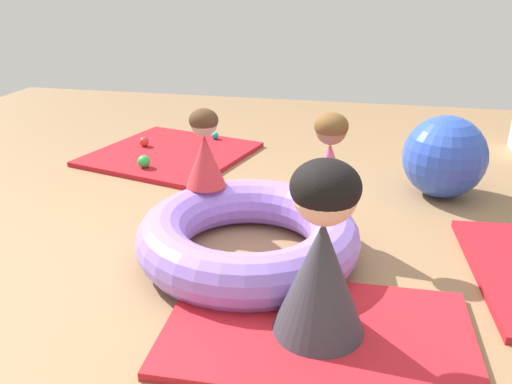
{
  "coord_description": "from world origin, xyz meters",
  "views": [
    {
      "loc": [
        0.57,
        -2.43,
        1.47
      ],
      "look_at": [
        -0.01,
        0.26,
        0.32
      ],
      "focal_mm": 36.99,
      "sensor_mm": 36.0,
      "label": 1
    }
  ],
  "objects_px": {
    "inflatable_cushion": "(248,236)",
    "child_in_pink": "(329,160)",
    "exercise_ball_large": "(445,157)",
    "play_ball_red": "(144,142)",
    "child_in_red": "(205,149)",
    "adult_seated": "(322,253)",
    "play_ball_teal": "(215,136)",
    "play_ball_green": "(144,162)"
  },
  "relations": [
    {
      "from": "child_in_pink",
      "to": "play_ball_red",
      "type": "xyz_separation_m",
      "value": [
        -1.73,
        1.42,
        -0.44
      ]
    },
    {
      "from": "child_in_red",
      "to": "play_ball_red",
      "type": "bearing_deg",
      "value": -51.1
    },
    {
      "from": "child_in_red",
      "to": "play_ball_green",
      "type": "relative_size",
      "value": 4.76
    },
    {
      "from": "play_ball_red",
      "to": "child_in_red",
      "type": "bearing_deg",
      "value": -53.41
    },
    {
      "from": "child_in_red",
      "to": "play_ball_teal",
      "type": "distance_m",
      "value": 1.79
    },
    {
      "from": "inflatable_cushion",
      "to": "child_in_pink",
      "type": "xyz_separation_m",
      "value": [
        0.4,
        0.25,
        0.39
      ]
    },
    {
      "from": "child_in_pink",
      "to": "adult_seated",
      "type": "xyz_separation_m",
      "value": [
        0.05,
        -0.85,
        -0.11
      ]
    },
    {
      "from": "child_in_pink",
      "to": "play_ball_teal",
      "type": "height_order",
      "value": "child_in_pink"
    },
    {
      "from": "inflatable_cushion",
      "to": "play_ball_teal",
      "type": "height_order",
      "value": "inflatable_cushion"
    },
    {
      "from": "child_in_pink",
      "to": "exercise_ball_large",
      "type": "xyz_separation_m",
      "value": [
        0.73,
        0.91,
        -0.24
      ]
    },
    {
      "from": "inflatable_cushion",
      "to": "play_ball_green",
      "type": "height_order",
      "value": "inflatable_cushion"
    },
    {
      "from": "play_ball_red",
      "to": "adult_seated",
      "type": "bearing_deg",
      "value": -51.93
    },
    {
      "from": "inflatable_cushion",
      "to": "adult_seated",
      "type": "distance_m",
      "value": 0.8
    },
    {
      "from": "child_in_red",
      "to": "adult_seated",
      "type": "distance_m",
      "value": 1.22
    },
    {
      "from": "child_in_red",
      "to": "exercise_ball_large",
      "type": "bearing_deg",
      "value": -148.13
    },
    {
      "from": "child_in_red",
      "to": "play_ball_teal",
      "type": "xyz_separation_m",
      "value": [
        -0.44,
        1.68,
        -0.43
      ]
    },
    {
      "from": "inflatable_cushion",
      "to": "play_ball_red",
      "type": "distance_m",
      "value": 2.13
    },
    {
      "from": "adult_seated",
      "to": "exercise_ball_large",
      "type": "height_order",
      "value": "adult_seated"
    },
    {
      "from": "child_in_pink",
      "to": "exercise_ball_large",
      "type": "relative_size",
      "value": 0.88
    },
    {
      "from": "adult_seated",
      "to": "play_ball_green",
      "type": "relative_size",
      "value": 7.82
    },
    {
      "from": "play_ball_green",
      "to": "exercise_ball_large",
      "type": "bearing_deg",
      "value": 0.23
    },
    {
      "from": "play_ball_green",
      "to": "adult_seated",
      "type": "bearing_deg",
      "value": -48.42
    },
    {
      "from": "inflatable_cushion",
      "to": "exercise_ball_large",
      "type": "height_order",
      "value": "exercise_ball_large"
    },
    {
      "from": "child_in_red",
      "to": "play_ball_teal",
      "type": "height_order",
      "value": "child_in_red"
    },
    {
      "from": "exercise_ball_large",
      "to": "play_ball_red",
      "type": "bearing_deg",
      "value": 168.37
    },
    {
      "from": "inflatable_cushion",
      "to": "play_ball_teal",
      "type": "distance_m",
      "value": 2.15
    },
    {
      "from": "play_ball_green",
      "to": "play_ball_red",
      "type": "bearing_deg",
      "value": 113.2
    },
    {
      "from": "adult_seated",
      "to": "play_ball_red",
      "type": "height_order",
      "value": "adult_seated"
    },
    {
      "from": "child_in_pink",
      "to": "adult_seated",
      "type": "relative_size",
      "value": 0.65
    },
    {
      "from": "play_ball_teal",
      "to": "play_ball_green",
      "type": "height_order",
      "value": "play_ball_green"
    },
    {
      "from": "play_ball_teal",
      "to": "play_ball_green",
      "type": "xyz_separation_m",
      "value": [
        -0.33,
        -0.86,
        0.02
      ]
    },
    {
      "from": "inflatable_cushion",
      "to": "child_in_pink",
      "type": "relative_size",
      "value": 2.39
    },
    {
      "from": "play_ball_green",
      "to": "child_in_red",
      "type": "bearing_deg",
      "value": -46.81
    },
    {
      "from": "inflatable_cushion",
      "to": "child_in_red",
      "type": "xyz_separation_m",
      "value": [
        -0.34,
        0.33,
        0.37
      ]
    },
    {
      "from": "play_ball_red",
      "to": "play_ball_teal",
      "type": "relative_size",
      "value": 1.34
    },
    {
      "from": "adult_seated",
      "to": "play_ball_green",
      "type": "height_order",
      "value": "adult_seated"
    },
    {
      "from": "child_in_pink",
      "to": "play_ball_teal",
      "type": "xyz_separation_m",
      "value": [
        -1.17,
        1.76,
        -0.45
      ]
    },
    {
      "from": "child_in_red",
      "to": "exercise_ball_large",
      "type": "relative_size",
      "value": 0.82
    },
    {
      "from": "adult_seated",
      "to": "exercise_ball_large",
      "type": "xyz_separation_m",
      "value": [
        0.68,
        1.76,
        -0.13
      ]
    },
    {
      "from": "child_in_red",
      "to": "play_ball_teal",
      "type": "bearing_deg",
      "value": -73.06
    },
    {
      "from": "adult_seated",
      "to": "play_ball_red",
      "type": "relative_size",
      "value": 9.12
    },
    {
      "from": "child_in_pink",
      "to": "exercise_ball_large",
      "type": "bearing_deg",
      "value": 154.4
    }
  ]
}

